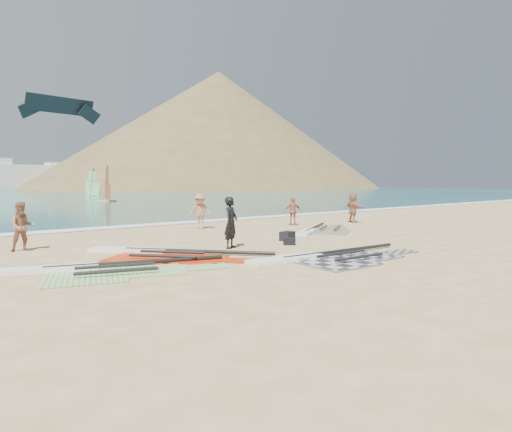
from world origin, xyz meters
TOP-DOWN VIEW (x-y plane):
  - ground at (0.00, 0.00)m, footprint 300.00×300.00m
  - surf_line at (0.00, 12.30)m, footprint 300.00×1.20m
  - headland_main at (85.00, 130.00)m, footprint 143.00×143.00m
  - headland_minor at (120.00, 140.00)m, footprint 70.00×70.00m
  - rig_grey at (-1.05, -0.92)m, footprint 6.21×2.66m
  - rig_green at (-7.27, 1.77)m, footprint 5.98×3.50m
  - rig_orange at (4.44, 4.36)m, footprint 5.41×3.89m
  - rig_red at (-4.82, 3.04)m, footprint 4.97×5.93m
  - gear_bag_near at (0.93, 3.00)m, footprint 0.70×0.58m
  - gear_bag_far at (0.18, 2.10)m, footprint 0.54×0.52m
  - person_wetsuit at (-2.05, 2.83)m, footprint 0.82×0.74m
  - beachgoer_left at (-8.03, 6.92)m, footprint 0.86×0.68m
  - beachgoer_mid at (0.49, 9.00)m, footprint 1.35×1.27m
  - beachgoer_back at (5.50, 7.35)m, footprint 0.98×0.80m
  - beachgoer_right at (9.37, 6.23)m, footprint 1.07×1.74m
  - windsurfer_centre at (8.02, 42.32)m, footprint 2.52×2.98m
  - windsurfer_right at (13.50, 64.12)m, footprint 2.58×2.68m
  - kitesurf_kite at (2.71, 41.47)m, footprint 8.73×1.89m

SIDE VIEW (x-z plane):
  - ground at x=0.00m, z-range 0.00..0.00m
  - surf_line at x=0.00m, z-range -0.02..0.02m
  - headland_main at x=85.00m, z-range -22.50..22.50m
  - headland_minor at x=120.00m, z-range -14.00..14.00m
  - rig_orange at x=4.44m, z-range -0.05..0.15m
  - rig_green at x=-7.27m, z-range -0.05..0.15m
  - rig_grey at x=-1.05m, z-range -0.05..0.15m
  - rig_red at x=-4.82m, z-range -0.05..0.15m
  - gear_bag_far at x=0.18m, z-range 0.00..0.27m
  - gear_bag_near at x=0.93m, z-range 0.00..0.38m
  - beachgoer_back at x=5.50m, z-range 0.00..1.57m
  - beachgoer_left at x=-8.03m, z-range 0.00..1.72m
  - beachgoer_right at x=9.37m, z-range 0.00..1.79m
  - beachgoer_mid at x=0.49m, z-range 0.00..1.83m
  - person_wetsuit at x=-2.05m, z-range 0.00..1.88m
  - windsurfer_centre at x=8.02m, z-range -0.93..3.53m
  - windsurfer_right at x=13.50m, z-range -1.02..3.74m
  - kitesurf_kite at x=2.71m, z-range 9.36..12.07m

